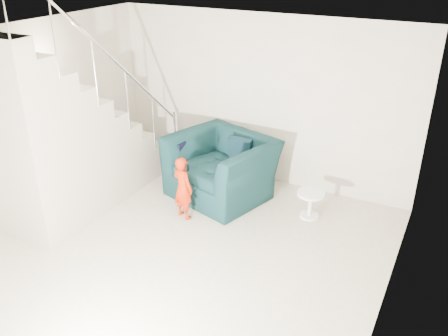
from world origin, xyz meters
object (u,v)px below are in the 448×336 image
(toddler, at_px, (183,188))
(staircase, at_px, (70,149))
(armchair, at_px, (221,167))
(side_table, at_px, (310,200))

(toddler, relative_size, staircase, 0.26)
(toddler, xyz_separation_m, staircase, (-1.57, -0.49, 0.47))
(toddler, bearing_deg, staircase, 33.94)
(armchair, height_order, toddler, armchair)
(armchair, height_order, staircase, staircase)
(toddler, distance_m, side_table, 1.84)
(armchair, bearing_deg, toddler, -85.14)
(armchair, bearing_deg, staircase, -126.16)
(toddler, xyz_separation_m, side_table, (1.62, 0.85, -0.20))
(toddler, bearing_deg, armchair, -84.86)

